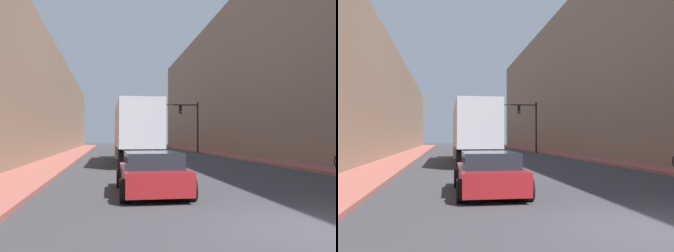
% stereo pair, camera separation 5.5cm
% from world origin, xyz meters
% --- Properties ---
extents(ground_plane, '(200.00, 200.00, 0.00)m').
position_xyz_m(ground_plane, '(0.00, 0.00, 0.00)').
color(ground_plane, '#38383D').
extents(sidewalk_right, '(2.46, 80.00, 0.15)m').
position_xyz_m(sidewalk_right, '(7.22, 30.00, 0.07)').
color(sidewalk_right, '#9E564C').
rests_on(sidewalk_right, ground).
extents(sidewalk_left, '(2.46, 80.00, 0.15)m').
position_xyz_m(sidewalk_left, '(-7.22, 30.00, 0.07)').
color(sidewalk_left, '#9E564C').
rests_on(sidewalk_left, ground).
extents(building_right, '(6.00, 80.00, 15.88)m').
position_xyz_m(building_right, '(11.45, 30.00, 7.94)').
color(building_right, '#846B56').
rests_on(building_right, ground).
extents(building_left, '(6.00, 80.00, 9.94)m').
position_xyz_m(building_left, '(-11.45, 30.00, 4.97)').
color(building_left, '#846B56').
rests_on(building_left, ground).
extents(semi_truck, '(2.43, 13.39, 3.83)m').
position_xyz_m(semi_truck, '(-2.09, 19.33, 2.18)').
color(semi_truck, '#B2B7C1').
rests_on(semi_truck, ground).
extents(sedan_car, '(2.03, 4.35, 1.27)m').
position_xyz_m(sedan_car, '(-2.56, 4.98, 0.62)').
color(sedan_car, maroon).
rests_on(sedan_car, ground).
extents(traffic_signal_gantry, '(5.86, 0.35, 5.53)m').
position_xyz_m(traffic_signal_gantry, '(4.39, 33.42, 3.83)').
color(traffic_signal_gantry, black).
rests_on(traffic_signal_gantry, ground).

